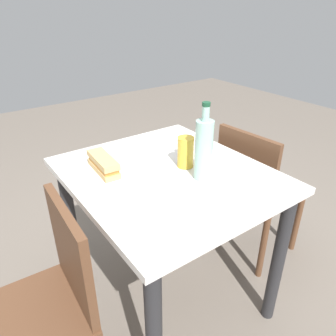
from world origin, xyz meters
name	(u,v)px	position (x,y,z in m)	size (l,w,h in m)	color
ground_plane	(168,295)	(0.00, 0.00, 0.00)	(8.00, 8.00, 0.00)	#6B6056
dining_table	(168,199)	(0.00, 0.00, 0.63)	(0.92, 0.81, 0.77)	silver
chair_far	(253,188)	(0.01, 0.60, 0.48)	(0.43, 0.43, 0.84)	brown
chair_near	(50,299)	(0.10, -0.60, 0.48)	(0.42, 0.42, 0.84)	brown
plate_near	(104,172)	(-0.15, -0.24, 0.78)	(0.23, 0.23, 0.01)	white
baguette_sandwich_near	(103,164)	(-0.15, -0.24, 0.82)	(0.22, 0.08, 0.07)	tan
knife_near	(114,166)	(-0.15, -0.18, 0.79)	(0.18, 0.06, 0.01)	silver
water_bottle	(204,149)	(0.13, 0.09, 0.91)	(0.07, 0.07, 0.33)	#99C6B7
beer_glass	(186,152)	(0.00, 0.10, 0.84)	(0.07, 0.07, 0.14)	gold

